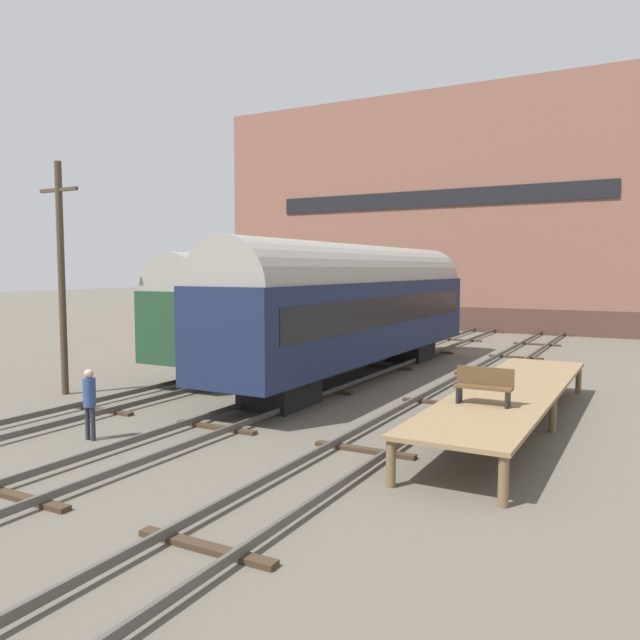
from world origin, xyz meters
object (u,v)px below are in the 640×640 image
person_worker (89,397)px  train_car_navy (359,303)px  train_car_green (286,303)px  utility_pole (61,275)px  bench (484,385)px

person_worker → train_car_navy: bearing=79.5°
train_car_green → utility_pole: bearing=-108.1°
train_car_navy → utility_pole: (-7.67, -7.93, 1.15)m
train_car_green → utility_pole: 10.30m
person_worker → train_car_green: bearing=99.9°
train_car_navy → utility_pole: utility_pole is taller
bench → utility_pole: utility_pole is taller
train_car_green → person_worker: train_car_green is taller
bench → person_worker: (-9.04, -4.22, -0.44)m
train_car_navy → person_worker: bearing=-100.5°
train_car_green → bench: (11.38, -9.20, -1.28)m
utility_pole → train_car_navy: bearing=46.0°
train_car_navy → bench: 10.25m
train_car_green → utility_pole: utility_pole is taller
train_car_navy → bench: (6.89, -7.44, -1.49)m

